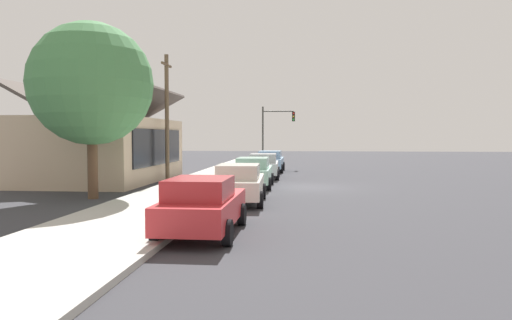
{
  "coord_description": "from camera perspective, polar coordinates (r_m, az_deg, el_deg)",
  "views": [
    {
      "loc": [
        -25.18,
        0.12,
        2.7
      ],
      "look_at": [
        0.58,
        2.73,
        1.39
      ],
      "focal_mm": 33.24,
      "sensor_mm": 36.0,
      "label": 1
    }
  ],
  "objects": [
    {
      "name": "car_cherry",
      "position": [
        13.09,
        -6.46,
        -5.42
      ],
      "size": [
        4.45,
        2.02,
        1.59
      ],
      "rotation": [
        0.0,
        0.0,
        0.0
      ],
      "color": "red",
      "rests_on": "ground"
    },
    {
      "name": "fire_hydrant_red",
      "position": [
        21.02,
        -5.45,
        -3.14
      ],
      "size": [
        0.22,
        0.22,
        0.71
      ],
      "color": "red",
      "rests_on": "sidewalk_curb"
    },
    {
      "name": "car_seafoam",
      "position": [
        24.92,
        -0.31,
        -1.45
      ],
      "size": [
        4.66,
        2.06,
        1.59
      ],
      "rotation": [
        0.0,
        0.0,
        0.02
      ],
      "color": "#9ED1BC",
      "rests_on": "ground"
    },
    {
      "name": "ground_plane",
      "position": [
        25.33,
        6.03,
        -3.25
      ],
      "size": [
        120.0,
        120.0,
        0.0
      ],
      "primitive_type": "plane",
      "color": "#38383D"
    },
    {
      "name": "shade_tree",
      "position": [
        21.65,
        -19.21,
        8.61
      ],
      "size": [
        5.24,
        5.24,
        7.55
      ],
      "color": "brown",
      "rests_on": "ground"
    },
    {
      "name": "storefront_building",
      "position": [
        29.9,
        -17.6,
        1.43
      ],
      "size": [
        11.58,
        6.83,
        5.6
      ],
      "color": "#CCB293",
      "rests_on": "ground"
    },
    {
      "name": "car_ivory",
      "position": [
        19.0,
        -2.03,
        -2.81
      ],
      "size": [
        4.5,
        2.18,
        1.59
      ],
      "rotation": [
        0.0,
        0.0,
        0.05
      ],
      "color": "silver",
      "rests_on": "ground"
    },
    {
      "name": "car_silver",
      "position": [
        30.29,
        0.9,
        -0.68
      ],
      "size": [
        4.52,
        2.17,
        1.59
      ],
      "rotation": [
        0.0,
        0.0,
        0.04
      ],
      "color": "silver",
      "rests_on": "ground"
    },
    {
      "name": "utility_pole_wooden",
      "position": [
        28.62,
        -10.67,
        5.3
      ],
      "size": [
        1.8,
        0.24,
        7.5
      ],
      "color": "brown",
      "rests_on": "ground"
    },
    {
      "name": "car_skyblue",
      "position": [
        36.02,
        1.74,
        -0.11
      ],
      "size": [
        4.82,
        2.05,
        1.59
      ],
      "rotation": [
        0.0,
        0.0,
        0.0
      ],
      "color": "#8CB7E0",
      "rests_on": "ground"
    },
    {
      "name": "traffic_light_main",
      "position": [
        40.19,
        2.33,
        4.01
      ],
      "size": [
        0.37,
        2.79,
        5.2
      ],
      "color": "#383833",
      "rests_on": "ground"
    },
    {
      "name": "sidewalk_curb",
      "position": [
        25.9,
        -6.47,
        -2.94
      ],
      "size": [
        60.0,
        4.2,
        0.16
      ],
      "primitive_type": "cube",
      "color": "#B2AFA8",
      "rests_on": "ground"
    }
  ]
}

